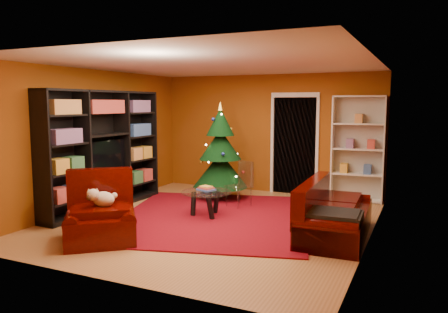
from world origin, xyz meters
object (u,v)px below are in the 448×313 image
at_px(christmas_tree, 220,152).
at_px(gift_box_green, 212,190).
at_px(rug, 213,217).
at_px(gift_box_teal, 212,185).
at_px(white_bookshelf, 358,149).
at_px(sofa, 336,209).
at_px(gift_box_red, 211,186).
at_px(dog, 104,199).
at_px(media_unit, 103,150).
at_px(armchair, 101,214).
at_px(coffee_table, 207,204).
at_px(acrylic_chair, 239,187).

distance_m(christmas_tree, gift_box_green, 0.92).
xyz_separation_m(rug, gift_box_teal, (-0.99, 1.95, 0.15)).
bearing_deg(white_bookshelf, sofa, -91.43).
height_order(gift_box_red, dog, dog).
xyz_separation_m(rug, media_unit, (-2.16, -0.24, 1.09)).
relative_size(rug, sofa, 1.90).
distance_m(media_unit, white_bookshelf, 4.98).
xyz_separation_m(gift_box_green, armchair, (-0.05, -3.48, 0.28)).
height_order(rug, christmas_tree, christmas_tree).
xyz_separation_m(gift_box_teal, dog, (0.13, -3.73, 0.45)).
distance_m(armchair, dog, 0.21).
bearing_deg(armchair, dog, 45.00).
bearing_deg(christmas_tree, white_bookshelf, 20.26).
height_order(christmas_tree, gift_box_red, christmas_tree).
xyz_separation_m(rug, coffee_table, (-0.12, 0.01, 0.22)).
relative_size(christmas_tree, white_bookshelf, 0.93).
relative_size(rug, gift_box_teal, 11.85).
bearing_deg(acrylic_chair, media_unit, -128.28).
xyz_separation_m(christmas_tree, gift_box_teal, (-0.46, 0.52, -0.82)).
xyz_separation_m(media_unit, gift_box_teal, (1.17, 2.19, -0.95)).
xyz_separation_m(media_unit, acrylic_chair, (2.27, 1.15, -0.71)).
relative_size(rug, armchair, 3.55).
relative_size(gift_box_red, coffee_table, 0.27).
xyz_separation_m(christmas_tree, dog, (-0.33, -3.22, -0.37)).
xyz_separation_m(christmas_tree, acrylic_chair, (0.64, -0.53, -0.59)).
xyz_separation_m(gift_box_green, acrylic_chair, (0.92, -0.72, 0.27)).
relative_size(media_unit, gift_box_teal, 9.22).
distance_m(christmas_tree, armchair, 3.35).
distance_m(christmas_tree, white_bookshelf, 2.77).
relative_size(rug, gift_box_green, 15.06).
distance_m(gift_box_green, white_bookshelf, 3.12).
height_order(rug, media_unit, media_unit).
bearing_deg(acrylic_chair, gift_box_teal, 161.32).
bearing_deg(coffee_table, rug, -2.56).
height_order(armchair, sofa, sofa).
bearing_deg(dog, white_bookshelf, 15.60).
height_order(media_unit, white_bookshelf, media_unit).
height_order(armchair, acrylic_chair, armchair).
bearing_deg(sofa, rug, 82.86).
relative_size(rug, gift_box_red, 15.38).
relative_size(armchair, acrylic_chair, 1.32).
distance_m(gift_box_red, sofa, 3.86).
bearing_deg(gift_box_green, gift_box_teal, 118.17).
height_order(media_unit, sofa, media_unit).
bearing_deg(rug, acrylic_chair, 83.58).
xyz_separation_m(media_unit, gift_box_red, (1.13, 2.24, -0.98)).
relative_size(sofa, coffee_table, 2.22).
xyz_separation_m(rug, dog, (-0.86, -1.78, 0.60)).
bearing_deg(rug, armchair, -115.16).
height_order(christmas_tree, sofa, christmas_tree).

